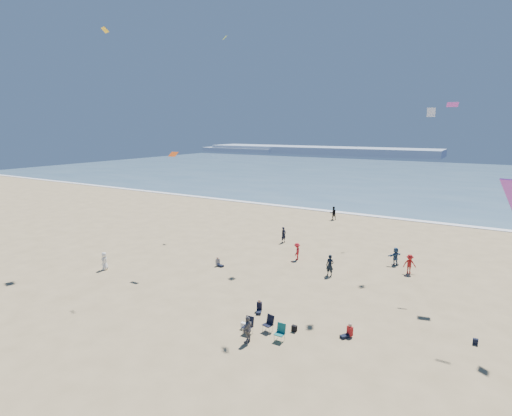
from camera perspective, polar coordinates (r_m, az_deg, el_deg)
The scene contains 11 objects.
ocean at distance 105.90m, azimuth 23.82°, elevation 3.93°, with size 220.00×100.00×0.06m, color #476B84.
surf_line at distance 57.14m, azimuth 17.47°, elevation -1.22°, with size 220.00×1.20×0.08m, color white.
headland_far at distance 193.82m, azimuth 8.79°, elevation 8.17°, with size 110.00×20.00×3.20m, color #7A8EA8.
headland_near at distance 207.84m, azimuth -2.13°, elevation 8.33°, with size 40.00×14.00×2.00m, color #7A8EA8.
standing_flyers at distance 28.86m, azimuth 12.13°, elevation -11.58°, with size 33.29×51.35×1.93m.
seated_group at distance 23.10m, azimuth -1.31°, elevation -18.63°, with size 16.94×20.93×0.84m.
chair_cluster at distance 24.37m, azimuth 1.27°, elevation -16.71°, with size 2.62×1.47×1.00m.
white_tote at distance 25.21m, azimuth -1.75°, elevation -16.46°, with size 0.35×0.20×0.40m, color white.
black_backpack at distance 25.03m, azimuth 5.49°, elevation -16.76°, with size 0.30×0.22×0.38m, color black.
navy_bag at distance 26.69m, azimuth 28.85°, elevation -16.37°, with size 0.28×0.18×0.34m, color black.
kites_aloft at distance 23.12m, azimuth 23.00°, elevation 18.02°, with size 47.53×44.40×28.91m.
Camera 1 is at (12.38, -9.50, 11.97)m, focal length 28.00 mm.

